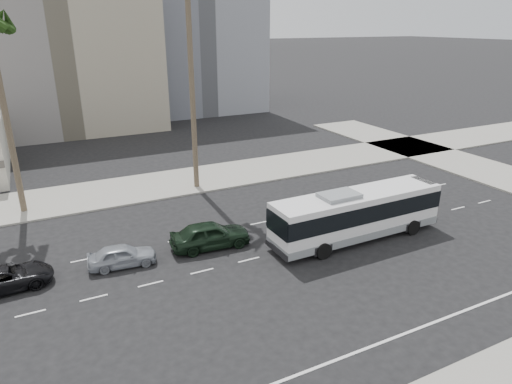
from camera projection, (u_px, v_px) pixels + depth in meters
ground at (330, 240)px, 29.95m from camera, size 700.00×700.00×0.00m
sidewalk_north at (234, 173)px, 42.88m from camera, size 120.00×7.00×0.15m
midrise_beige_west at (58, 59)px, 59.36m from camera, size 24.00×18.00×18.00m
midrise_gray_center at (185, 25)px, 72.22m from camera, size 20.00×20.00×26.00m
city_bus at (357, 213)px, 29.55m from camera, size 12.06×2.95×3.46m
car_a at (210, 235)px, 28.71m from camera, size 2.44×5.19×1.72m
car_b at (122, 256)px, 26.55m from camera, size 1.97×4.05×1.33m
car_c at (6, 278)px, 24.24m from camera, size 2.46×4.83×1.31m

